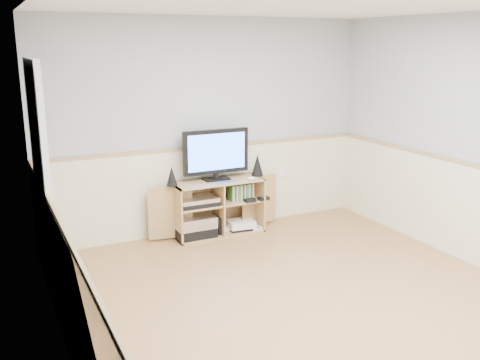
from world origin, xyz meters
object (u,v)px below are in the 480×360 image
(keyboard, at_px, (229,182))
(game_consoles, at_px, (240,225))
(media_cabinet, at_px, (217,206))
(monitor, at_px, (216,153))

(keyboard, height_order, game_consoles, keyboard)
(media_cabinet, relative_size, game_consoles, 3.63)
(media_cabinet, distance_m, monitor, 0.64)
(game_consoles, bearing_deg, media_cabinet, 167.15)
(keyboard, distance_m, game_consoles, 0.63)
(media_cabinet, bearing_deg, game_consoles, -12.85)
(monitor, bearing_deg, media_cabinet, 90.00)
(media_cabinet, relative_size, monitor, 2.06)
(monitor, distance_m, keyboard, 0.38)
(game_consoles, bearing_deg, keyboard, -146.37)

